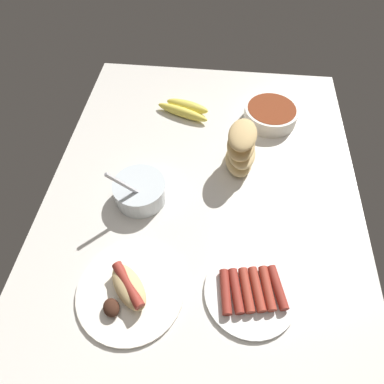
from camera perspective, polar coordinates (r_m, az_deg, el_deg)
The scene contains 7 objects.
ground_plane at distance 99.10cm, azimuth 1.82°, elevation -0.41°, with size 120.00×90.00×3.00cm, color silver.
bread_stack at distance 99.95cm, azimuth 8.28°, elevation 7.30°, with size 14.14×9.53×14.40cm.
bowl_coleslaw at distance 94.94cm, azimuth -8.80°, elevation 0.28°, with size 14.64×14.64×15.99cm.
plate_sausages at distance 83.72cm, azimuth 9.95°, elevation -16.17°, with size 22.04×22.04×3.23cm.
plate_hotdog_assembled at distance 83.42cm, azimuth -10.58°, elevation -15.96°, with size 25.56×25.56×5.61cm.
banana_bunch at distance 120.19cm, azimuth -1.18°, elevation 13.85°, with size 11.96×18.90×3.70cm.
bowl_chili at distance 119.59cm, azimuth 13.16°, elevation 12.75°, with size 17.88×17.88×5.17cm.
Camera 1 is at (58.05, 3.00, 78.77)cm, focal length 31.56 mm.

